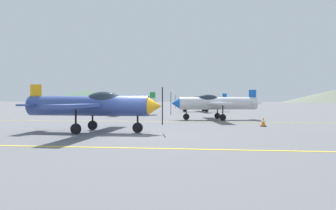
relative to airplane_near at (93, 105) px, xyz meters
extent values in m
plane|color=slate|center=(2.43, -0.50, -1.45)|extent=(400.00, 400.00, 0.00)
cube|color=yellow|center=(2.43, -4.95, -1.44)|extent=(80.00, 0.16, 0.01)
cube|color=yellow|center=(2.43, 7.91, -1.44)|extent=(80.00, 0.16, 0.01)
cylinder|color=#33478C|center=(-0.29, 0.01, -0.04)|extent=(6.62, 1.28, 1.07)
cone|color=#F2A519|center=(3.34, -0.11, -0.04)|extent=(0.71, 0.93, 0.91)
cube|color=black|center=(3.73, -0.12, -0.04)|extent=(0.04, 0.12, 1.94)
ellipsoid|color=#1E2833|center=(0.58, -0.02, 0.28)|extent=(1.96, 0.93, 0.87)
cube|color=#33478C|center=(0.10, 0.00, 0.01)|extent=(1.34, 8.55, 0.15)
cube|color=#33478C|center=(-3.29, 0.11, 0.01)|extent=(0.76, 2.54, 0.10)
cube|color=#F2A519|center=(-3.29, 0.11, 0.54)|extent=(0.61, 0.14, 1.16)
cylinder|color=black|center=(2.42, -0.08, -0.69)|extent=(0.10, 0.10, 0.97)
cylinder|color=black|center=(2.42, -0.08, -1.17)|extent=(0.55, 0.13, 0.54)
cylinder|color=black|center=(-0.52, -1.05, -0.69)|extent=(0.10, 0.10, 0.97)
cylinder|color=black|center=(-0.52, -1.05, -1.17)|extent=(0.55, 0.13, 0.54)
cylinder|color=black|center=(-0.45, 1.08, -0.69)|extent=(0.10, 0.10, 0.97)
cylinder|color=black|center=(-0.45, 1.08, -1.17)|extent=(0.55, 0.13, 0.54)
cylinder|color=silver|center=(7.06, 10.70, -0.04)|extent=(6.67, 2.10, 1.07)
cone|color=blue|center=(3.47, 10.12, -0.04)|extent=(0.81, 1.00, 0.91)
cube|color=black|center=(3.09, 10.06, -0.04)|extent=(0.06, 0.12, 1.94)
ellipsoid|color=#1E2833|center=(6.20, 10.56, 0.28)|extent=(2.05, 1.17, 0.87)
cube|color=silver|center=(6.67, 10.64, 0.01)|extent=(2.41, 8.59, 0.15)
cube|color=silver|center=(10.02, 11.18, 0.01)|extent=(1.07, 2.59, 0.10)
cube|color=blue|center=(10.02, 11.18, 0.54)|extent=(0.62, 0.21, 1.16)
cylinder|color=black|center=(4.38, 10.27, -0.69)|extent=(0.10, 0.10, 0.97)
cylinder|color=black|center=(4.38, 10.27, -1.17)|extent=(0.55, 0.20, 0.54)
cylinder|color=black|center=(7.08, 11.78, -0.69)|extent=(0.10, 0.10, 0.97)
cylinder|color=black|center=(7.08, 11.78, -1.17)|extent=(0.55, 0.20, 0.54)
cylinder|color=black|center=(7.42, 9.68, -0.69)|extent=(0.10, 0.10, 0.97)
cylinder|color=black|center=(7.42, 9.68, -1.17)|extent=(0.55, 0.20, 0.54)
cylinder|color=white|center=(-2.91, 18.74, -0.04)|extent=(6.63, 1.39, 1.07)
cone|color=#1E8C3F|center=(-6.54, 18.92, -0.04)|extent=(0.72, 0.94, 0.91)
cube|color=black|center=(-6.93, 18.94, -0.04)|extent=(0.04, 0.12, 1.94)
ellipsoid|color=#1E2833|center=(-3.78, 18.78, 0.28)|extent=(1.98, 0.97, 0.87)
cube|color=white|center=(-3.30, 18.76, 0.01)|extent=(1.49, 8.57, 0.15)
cube|color=white|center=(0.09, 18.59, 0.01)|extent=(0.80, 2.55, 0.10)
cube|color=#1E8C3F|center=(0.09, 18.59, 0.54)|extent=(0.62, 0.15, 1.16)
cylinder|color=black|center=(-5.62, 18.87, -0.69)|extent=(0.10, 0.10, 0.97)
cylinder|color=black|center=(-5.62, 18.87, -1.17)|extent=(0.55, 0.14, 0.54)
cylinder|color=black|center=(-2.67, 19.79, -0.69)|extent=(0.10, 0.10, 0.97)
cylinder|color=black|center=(-2.67, 19.79, -1.17)|extent=(0.55, 0.14, 0.54)
cylinder|color=black|center=(-2.77, 17.66, -0.69)|extent=(0.10, 0.10, 0.97)
cylinder|color=black|center=(-2.77, 17.66, -1.17)|extent=(0.55, 0.14, 0.54)
cylinder|color=white|center=(5.88, 27.42, -0.04)|extent=(6.67, 2.34, 1.07)
cone|color=blue|center=(2.31, 26.70, -0.04)|extent=(0.84, 1.02, 0.91)
cube|color=black|center=(1.93, 26.63, -0.04)|extent=(0.06, 0.12, 1.94)
ellipsoid|color=#1E2833|center=(5.02, 27.25, 0.28)|extent=(2.07, 1.24, 0.87)
cube|color=white|center=(5.50, 27.34, 0.01)|extent=(2.72, 8.57, 0.15)
cube|color=white|center=(8.82, 28.01, 0.01)|extent=(1.16, 2.60, 0.10)
cube|color=blue|center=(8.82, 28.01, 0.54)|extent=(0.62, 0.23, 1.16)
cylinder|color=black|center=(3.22, 26.88, -0.69)|extent=(0.10, 0.10, 0.97)
cylinder|color=black|center=(3.22, 26.88, -1.17)|extent=(0.55, 0.22, 0.54)
cylinder|color=black|center=(5.86, 28.50, -0.69)|extent=(0.10, 0.10, 0.97)
cylinder|color=black|center=(5.86, 28.50, -1.17)|extent=(0.55, 0.22, 0.54)
cylinder|color=black|center=(6.28, 26.41, -0.69)|extent=(0.10, 0.10, 0.97)
cylinder|color=black|center=(6.28, 26.41, -1.17)|extent=(0.55, 0.22, 0.54)
cube|color=black|center=(9.68, 4.59, -1.43)|extent=(0.36, 0.36, 0.04)
cone|color=orange|center=(9.68, 4.59, -1.13)|extent=(0.29, 0.29, 0.55)
cylinder|color=white|center=(9.68, 4.59, -1.10)|extent=(0.20, 0.20, 0.08)
cone|color=#4C6651|center=(-62.79, 157.56, 2.09)|extent=(64.72, 64.72, 7.07)
cone|color=slate|center=(74.23, 153.33, 1.86)|extent=(53.85, 53.85, 6.60)
camera|label=1|loc=(5.81, -15.59, 0.31)|focal=32.53mm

